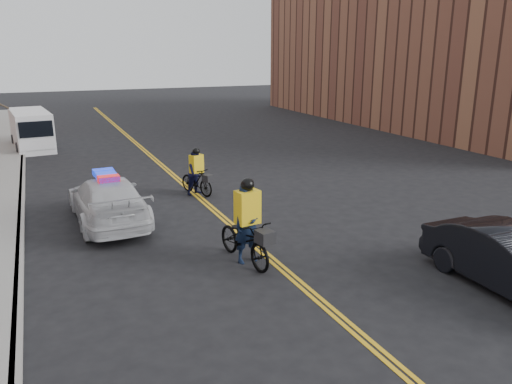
{
  "coord_description": "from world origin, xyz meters",
  "views": [
    {
      "loc": [
        -5.22,
        -11.53,
        5.27
      ],
      "look_at": [
        0.39,
        1.16,
        1.3
      ],
      "focal_mm": 35.0,
      "sensor_mm": 36.0,
      "label": 1
    }
  ],
  "objects_px": {
    "cargo_van": "(32,131)",
    "cyclist_far": "(197,176)",
    "cyclist_near": "(248,233)",
    "police_cruiser": "(108,200)",
    "dark_sedan": "(511,260)"
  },
  "relations": [
    {
      "from": "cyclist_far",
      "to": "police_cruiser",
      "type": "bearing_deg",
      "value": -173.24
    },
    {
      "from": "cyclist_far",
      "to": "cyclist_near",
      "type": "bearing_deg",
      "value": -117.66
    },
    {
      "from": "dark_sedan",
      "to": "cargo_van",
      "type": "relative_size",
      "value": 0.85
    },
    {
      "from": "police_cruiser",
      "to": "cargo_van",
      "type": "distance_m",
      "value": 14.39
    },
    {
      "from": "cyclist_far",
      "to": "cargo_van",
      "type": "bearing_deg",
      "value": 92.55
    },
    {
      "from": "dark_sedan",
      "to": "cyclist_near",
      "type": "relative_size",
      "value": 1.82
    },
    {
      "from": "police_cruiser",
      "to": "cyclist_near",
      "type": "bearing_deg",
      "value": 119.94
    },
    {
      "from": "dark_sedan",
      "to": "cargo_van",
      "type": "bearing_deg",
      "value": 113.08
    },
    {
      "from": "dark_sedan",
      "to": "cargo_van",
      "type": "distance_m",
      "value": 24.65
    },
    {
      "from": "cargo_van",
      "to": "cyclist_far",
      "type": "height_order",
      "value": "cargo_van"
    },
    {
      "from": "police_cruiser",
      "to": "cyclist_near",
      "type": "xyz_separation_m",
      "value": [
        2.82,
        -4.59,
        0.04
      ]
    },
    {
      "from": "police_cruiser",
      "to": "cyclist_far",
      "type": "height_order",
      "value": "cyclist_far"
    },
    {
      "from": "cyclist_near",
      "to": "cyclist_far",
      "type": "xyz_separation_m",
      "value": [
        0.68,
        6.49,
        -0.07
      ]
    },
    {
      "from": "cyclist_near",
      "to": "cyclist_far",
      "type": "relative_size",
      "value": 1.29
    },
    {
      "from": "cyclist_near",
      "to": "cyclist_far",
      "type": "bearing_deg",
      "value": 75.04
    }
  ]
}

